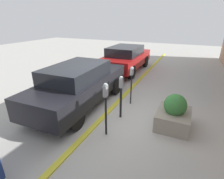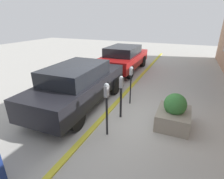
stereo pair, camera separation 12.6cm
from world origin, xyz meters
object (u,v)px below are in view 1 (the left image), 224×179
object	(u,v)px
parking_meter_second	(121,92)
parked_car_middle	(80,84)
parking_meter_nearest	(106,100)
parking_meter_middle	(132,76)
planter_box	(174,114)
parked_car_rear	(126,58)

from	to	relation	value
parking_meter_second	parked_car_middle	bearing A→B (deg)	82.25
parking_meter_nearest	parking_meter_middle	bearing A→B (deg)	0.23
parking_meter_second	planter_box	distance (m)	1.76
planter_box	parked_car_middle	xyz separation A→B (m)	(0.06, 3.42, 0.43)
parking_meter_nearest	parked_car_rear	distance (m)	6.72
parking_meter_nearest	parked_car_rear	bearing A→B (deg)	15.97
planter_box	parked_car_middle	bearing A→B (deg)	88.97
parking_meter_middle	parked_car_middle	bearing A→B (deg)	116.26
planter_box	parked_car_rear	xyz separation A→B (m)	(5.22, 3.53, 0.41)
planter_box	parked_car_rear	world-z (taller)	parked_car_rear
parking_meter_nearest	parking_meter_second	world-z (taller)	parking_meter_nearest
parking_meter_middle	parking_meter_second	bearing A→B (deg)	-178.84
parking_meter_nearest	parking_meter_second	distance (m)	1.07
parking_meter_nearest	planter_box	xyz separation A→B (m)	(1.23, -1.68, -0.67)
parking_meter_second	parked_car_middle	size ratio (longest dim) A/B	0.30
parked_car_middle	parked_car_rear	xyz separation A→B (m)	(5.16, 0.11, -0.02)
parking_meter_second	parked_car_middle	world-z (taller)	parked_car_middle
parking_meter_nearest	parking_meter_middle	distance (m)	2.15
parked_car_rear	planter_box	bearing A→B (deg)	-146.24
parking_meter_second	parking_meter_nearest	bearing A→B (deg)	179.26
parked_car_rear	parking_meter_second	bearing A→B (deg)	-161.27
parking_meter_nearest	parked_car_middle	xyz separation A→B (m)	(1.29, 1.74, -0.24)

